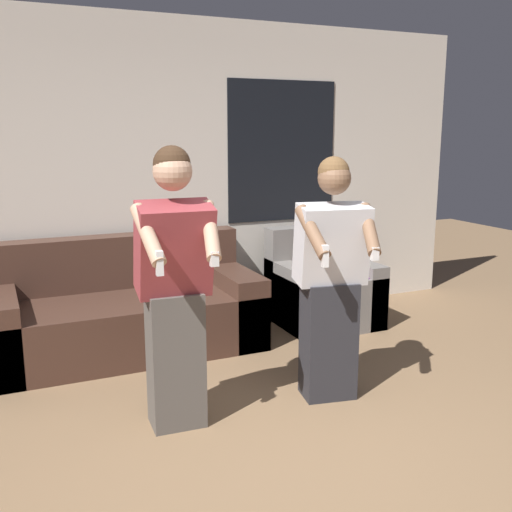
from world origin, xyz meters
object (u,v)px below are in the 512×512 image
armchair (322,289)px  person_right (331,281)px  couch (123,313)px  person_left (175,290)px

armchair → person_right: (-0.76, -1.38, 0.48)m
couch → person_left: (0.02, -1.41, 0.54)m
armchair → person_right: size_ratio=0.54×
couch → person_left: person_left is taller
person_right → person_left: bearing=178.9°
couch → person_left: bearing=-89.2°
armchair → person_left: (-1.79, -1.36, 0.53)m
couch → person_right: size_ratio=1.34×
couch → person_right: bearing=-53.7°
couch → person_right: 1.85m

